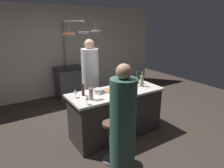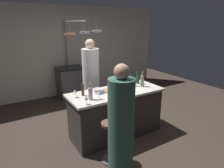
{
  "view_description": "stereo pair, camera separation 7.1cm",
  "coord_description": "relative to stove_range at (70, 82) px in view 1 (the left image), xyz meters",
  "views": [
    {
      "loc": [
        -1.91,
        -2.84,
        2.11
      ],
      "look_at": [
        0.0,
        0.15,
        1.0
      ],
      "focal_mm": 31.29,
      "sensor_mm": 36.0,
      "label": 1
    },
    {
      "loc": [
        -1.85,
        -2.88,
        2.11
      ],
      "look_at": [
        0.0,
        0.15,
        1.0
      ],
      "focal_mm": 31.29,
      "sensor_mm": 36.0,
      "label": 2
    }
  ],
  "objects": [
    {
      "name": "back_wall",
      "position": [
        0.0,
        0.4,
        0.85
      ],
      "size": [
        6.4,
        0.16,
        2.6
      ],
      "primitive_type": "cube",
      "color": "beige",
      "rests_on": "ground_plane"
    },
    {
      "name": "mixing_bowl_steel",
      "position": [
        -0.32,
        -2.36,
        0.49
      ],
      "size": [
        0.17,
        0.17,
        0.08
      ],
      "primitive_type": "cylinder",
      "color": "#B7B7BC",
      "rests_on": "kitchen_island"
    },
    {
      "name": "wine_bottle_green",
      "position": [
        0.65,
        -2.27,
        0.58
      ],
      "size": [
        0.07,
        0.07,
        0.33
      ],
      "color": "#193D23",
      "rests_on": "kitchen_island"
    },
    {
      "name": "wine_bottle_rose",
      "position": [
        -0.58,
        -2.57,
        0.56
      ],
      "size": [
        0.07,
        0.07,
        0.29
      ],
      "color": "#B78C8E",
      "rests_on": "kitchen_island"
    },
    {
      "name": "stove_range",
      "position": [
        0.0,
        0.0,
        0.0
      ],
      "size": [
        0.8,
        0.64,
        0.89
      ],
      "color": "#47474C",
      "rests_on": "ground_plane"
    },
    {
      "name": "kitchen_island",
      "position": [
        0.0,
        -2.45,
        0.01
      ],
      "size": [
        1.8,
        0.72,
        0.9
      ],
      "color": "#332D2B",
      "rests_on": "ground_plane"
    },
    {
      "name": "ground_plane",
      "position": [
        0.0,
        -2.45,
        -0.45
      ],
      "size": [
        9.0,
        9.0,
        0.0
      ],
      "primitive_type": "plane",
      "color": "#382D26"
    },
    {
      "name": "pepper_mill",
      "position": [
        -0.61,
        -2.33,
        0.56
      ],
      "size": [
        0.05,
        0.05,
        0.21
      ],
      "primitive_type": "cylinder",
      "color": "#382319",
      "rests_on": "kitchen_island"
    },
    {
      "name": "wine_bottle_white",
      "position": [
        0.6,
        -2.47,
        0.57
      ],
      "size": [
        0.07,
        0.07,
        0.3
      ],
      "color": "gray",
      "rests_on": "kitchen_island"
    },
    {
      "name": "guest_left",
      "position": [
        -0.56,
        -3.44,
        0.32
      ],
      "size": [
        0.35,
        0.35,
        1.65
      ],
      "color": "#33594C",
      "rests_on": "ground_plane"
    },
    {
      "name": "bar_stool_left",
      "position": [
        -0.51,
        -3.07,
        -0.07
      ],
      "size": [
        0.28,
        0.28,
        0.68
      ],
      "color": "#4C4C51",
      "rests_on": "ground_plane"
    },
    {
      "name": "wine_bottle_red",
      "position": [
        0.43,
        -2.32,
        0.58
      ],
      "size": [
        0.07,
        0.07,
        0.32
      ],
      "color": "#143319",
      "rests_on": "kitchen_island"
    },
    {
      "name": "chef",
      "position": [
        -0.04,
        -1.46,
        0.38
      ],
      "size": [
        0.38,
        0.38,
        1.79
      ],
      "color": "white",
      "rests_on": "ground_plane"
    },
    {
      "name": "mixing_bowl_blue",
      "position": [
        -0.01,
        -2.64,
        0.48
      ],
      "size": [
        0.17,
        0.17,
        0.06
      ],
      "primitive_type": "cylinder",
      "color": "#334C6B",
      "rests_on": "kitchen_island"
    },
    {
      "name": "wine_glass_by_chef",
      "position": [
        -0.73,
        -2.72,
        0.56
      ],
      "size": [
        0.07,
        0.07,
        0.15
      ],
      "color": "silver",
      "rests_on": "kitchen_island"
    },
    {
      "name": "cutting_board",
      "position": [
        -0.06,
        -2.36,
        0.46
      ],
      "size": [
        0.32,
        0.22,
        0.02
      ],
      "primitive_type": "cube",
      "color": "#997047",
      "rests_on": "kitchen_island"
    },
    {
      "name": "wine_glass_near_right_guest",
      "position": [
        -0.46,
        -2.64,
        0.56
      ],
      "size": [
        0.07,
        0.07,
        0.15
      ],
      "color": "silver",
      "rests_on": "kitchen_island"
    },
    {
      "name": "wine_glass_near_left_guest",
      "position": [
        -0.77,
        -2.35,
        0.56
      ],
      "size": [
        0.07,
        0.07,
        0.15
      ],
      "color": "silver",
      "rests_on": "kitchen_island"
    },
    {
      "name": "overhead_pot_rack",
      "position": [
        0.01,
        -0.58,
        1.25
      ],
      "size": [
        0.91,
        1.43,
        2.17
      ],
      "color": "gray",
      "rests_on": "ground_plane"
    }
  ]
}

